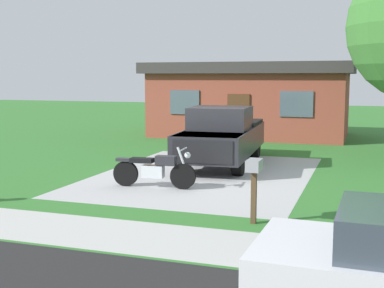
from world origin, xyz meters
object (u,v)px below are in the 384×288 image
mailbox (254,174)px  pickup_truck (223,135)px  neighbor_house (251,99)px  motorcycle (155,170)px

mailbox → pickup_truck: bearing=110.2°
neighbor_house → pickup_truck: bearing=-83.7°
pickup_truck → mailbox: 6.95m
motorcycle → mailbox: bearing=-37.9°
motorcycle → pickup_truck: size_ratio=0.39×
motorcycle → mailbox: 3.97m
motorcycle → pickup_truck: pickup_truck is taller
motorcycle → pickup_truck: 4.19m
pickup_truck → motorcycle: bearing=-99.7°
mailbox → neighbor_house: size_ratio=0.13×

